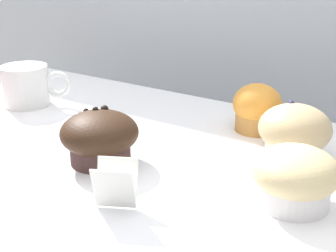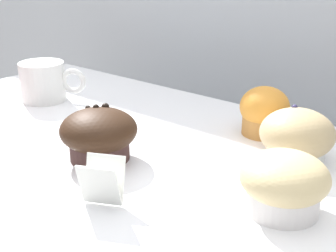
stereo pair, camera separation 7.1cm
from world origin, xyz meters
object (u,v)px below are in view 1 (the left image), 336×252
muffin_front_left (294,132)px  coffee_cup (27,85)px  muffin_front_right (296,176)px  muffin_front_center (100,137)px  muffin_back_left (257,108)px

muffin_front_left → coffee_cup: 0.53m
muffin_front_left → muffin_front_right: muffin_front_left is taller
muffin_front_left → muffin_front_right: (0.05, -0.14, -0.00)m
muffin_front_center → coffee_cup: (-0.30, 0.12, 0.00)m
muffin_front_left → coffee_cup: bearing=-173.9°
coffee_cup → muffin_front_left: bearing=6.1°
muffin_front_center → coffee_cup: 0.32m
muffin_front_center → coffee_cup: same height
muffin_back_left → coffee_cup: muffin_back_left is taller
muffin_front_right → coffee_cup: bearing=171.8°
muffin_front_right → muffin_front_left: bearing=109.8°
muffin_back_left → coffee_cup: (-0.44, -0.12, 0.00)m
muffin_front_left → muffin_back_left: bearing=143.6°
muffin_back_left → muffin_front_right: (0.14, -0.21, -0.00)m
muffin_front_left → muffin_front_right: size_ratio=1.02×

